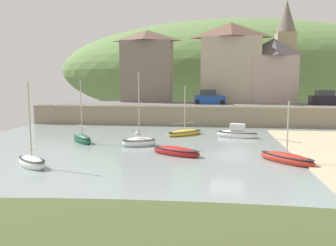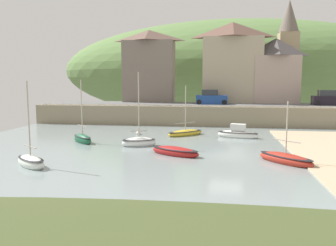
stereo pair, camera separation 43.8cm
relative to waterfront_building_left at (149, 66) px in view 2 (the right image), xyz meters
The scene contains 17 objects.
ground 37.64m from the waterfront_building_left, 70.54° to the right, with size 48.00×41.00×0.61m.
quay_seawall 14.78m from the waterfront_building_left, 35.27° to the right, with size 48.00×9.40×2.40m.
hillside_backdrop 33.25m from the waterfront_building_left, 64.44° to the left, with size 80.00×44.00×22.12m.
waterfront_building_left is the anchor object (origin of this frame).
waterfront_building_centre 12.15m from the waterfront_building_left, ahead, with size 8.58×5.04×11.36m.
waterfront_building_right 18.18m from the waterfront_building_left, ahead, with size 6.44×5.21×9.03m.
church_with_spire 21.05m from the waterfront_building_left, 11.03° to the left, with size 3.00×3.00×15.10m.
sailboat_nearest_shore 27.55m from the waterfront_building_left, 74.57° to the right, with size 4.22×2.97×0.83m.
rowboat_small_beached 22.90m from the waterfront_building_left, 94.95° to the right, with size 2.84×2.82×5.85m.
sailboat_tall_mast 31.67m from the waterfront_building_left, 61.28° to the right, with size 3.85×3.86×4.40m.
dinghy_open_wooden 31.30m from the waterfront_building_left, 93.47° to the right, with size 3.09×2.67×5.75m.
sailboat_far_left 22.07m from the waterfront_building_left, 54.13° to the right, with size 4.20×2.20×1.55m.
motorboat_with_cabin 23.89m from the waterfront_building_left, 81.00° to the right, with size 3.23×2.26×6.49m.
sailboat_white_hull 19.17m from the waterfront_building_left, 66.79° to the right, with size 3.95×3.80×5.22m.
parked_car_near_slipway 11.31m from the waterfront_building_left, 25.75° to the right, with size 4.10×1.82×1.95m.
parked_car_by_wall 25.02m from the waterfront_building_left, 10.54° to the right, with size 4.19×1.94×1.95m.
mooring_buoy 18.33m from the waterfront_building_left, 82.62° to the right, with size 0.52×0.52×0.52m.
Camera 2 is at (-0.74, -25.47, 5.60)m, focal length 36.64 mm.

